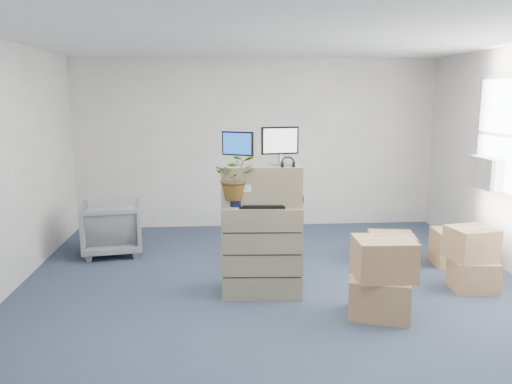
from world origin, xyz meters
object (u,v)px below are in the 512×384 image
(filing_cabinet_lower, at_px, (262,249))
(keyboard, at_px, (262,206))
(monitor_left, at_px, (238,146))
(monitor_right, at_px, (280,144))
(water_bottle, at_px, (265,191))
(potted_plant, at_px, (235,183))
(office_chair, at_px, (112,225))

(filing_cabinet_lower, distance_m, keyboard, 0.53)
(monitor_left, height_order, monitor_right, monitor_right)
(monitor_left, bearing_deg, keyboard, -11.94)
(monitor_left, relative_size, water_bottle, 1.31)
(monitor_left, height_order, keyboard, monitor_left)
(monitor_right, relative_size, water_bottle, 1.51)
(filing_cabinet_lower, height_order, potted_plant, potted_plant)
(keyboard, bearing_deg, monitor_left, 145.34)
(monitor_left, bearing_deg, office_chair, 166.16)
(keyboard, relative_size, potted_plant, 0.94)
(monitor_left, bearing_deg, filing_cabinet_lower, 5.72)
(potted_plant, height_order, office_chair, potted_plant)
(monitor_left, relative_size, office_chair, 0.45)
(filing_cabinet_lower, bearing_deg, office_chair, 144.51)
(monitor_left, xyz_separation_m, office_chair, (-1.71, 1.49, -1.24))
(keyboard, bearing_deg, water_bottle, 78.80)
(keyboard, distance_m, office_chair, 2.66)
(monitor_left, xyz_separation_m, potted_plant, (-0.03, -0.19, -0.37))
(potted_plant, bearing_deg, monitor_left, 80.03)
(filing_cabinet_lower, relative_size, water_bottle, 3.65)
(potted_plant, xyz_separation_m, office_chair, (-1.67, 1.68, -0.87))
(filing_cabinet_lower, xyz_separation_m, office_chair, (-1.96, 1.59, -0.10))
(filing_cabinet_lower, height_order, monitor_left, monitor_left)
(monitor_right, bearing_deg, keyboard, -151.25)
(filing_cabinet_lower, xyz_separation_m, water_bottle, (0.05, 0.07, 0.64))
(water_bottle, height_order, office_chair, water_bottle)
(keyboard, relative_size, water_bottle, 1.77)
(office_chair, bearing_deg, potted_plant, 125.98)
(keyboard, bearing_deg, monitor_right, 43.98)
(filing_cabinet_lower, relative_size, potted_plant, 1.94)
(office_chair, bearing_deg, water_bottle, 133.92)
(filing_cabinet_lower, distance_m, office_chair, 2.53)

